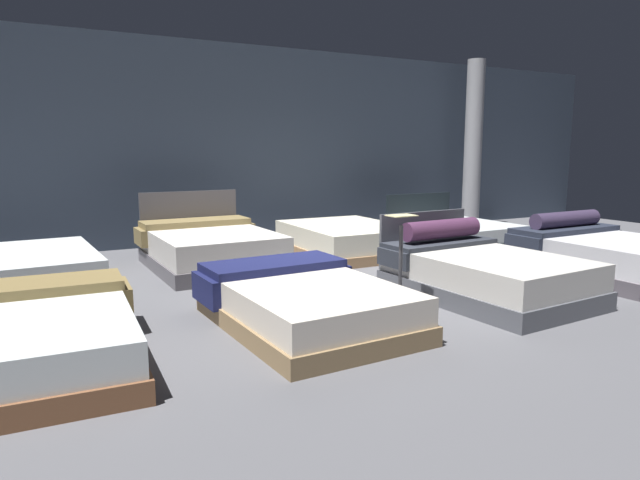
# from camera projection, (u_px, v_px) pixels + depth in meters

# --- Properties ---
(ground_plane) EXTENTS (18.00, 18.00, 0.02)m
(ground_plane) POSITION_uv_depth(u_px,v_px,m) (326.00, 280.00, 7.09)
(ground_plane) COLOR #5B5B60
(showroom_back_wall) EXTENTS (18.00, 0.06, 3.50)m
(showroom_back_wall) POSITION_uv_depth(u_px,v_px,m) (232.00, 144.00, 9.91)
(showroom_back_wall) COLOR #333D4C
(showroom_back_wall) RESTS_ON ground_plane
(bed_0) EXTENTS (1.67, 2.15, 0.52)m
(bed_0) POSITION_uv_depth(u_px,v_px,m) (28.00, 338.00, 4.20)
(bed_0) COLOR brown
(bed_0) RESTS_ON ground_plane
(bed_1) EXTENTS (1.58, 2.18, 0.51)m
(bed_1) POSITION_uv_depth(u_px,v_px,m) (304.00, 302.00, 5.22)
(bed_1) COLOR #8F734D
(bed_1) RESTS_ON ground_plane
(bed_2) EXTENTS (1.61, 2.24, 0.88)m
(bed_2) POSITION_uv_depth(u_px,v_px,m) (482.00, 273.00, 6.24)
(bed_2) COLOR #53565D
(bed_2) RESTS_ON ground_plane
(bed_3) EXTENTS (1.74, 1.97, 0.80)m
(bed_3) POSITION_uv_depth(u_px,v_px,m) (602.00, 255.00, 7.29)
(bed_3) COLOR #554F56
(bed_3) RESTS_ON ground_plane
(bed_4) EXTENTS (1.75, 2.20, 0.43)m
(bed_4) POSITION_uv_depth(u_px,v_px,m) (25.00, 270.00, 6.65)
(bed_4) COLOR #2F3534
(bed_4) RESTS_ON ground_plane
(bed_5) EXTENTS (1.73, 2.16, 1.02)m
(bed_5) POSITION_uv_depth(u_px,v_px,m) (210.00, 248.00, 7.81)
(bed_5) COLOR #524F54
(bed_5) RESTS_ON ground_plane
(bed_6) EXTENTS (1.68, 2.14, 0.47)m
(bed_6) POSITION_uv_depth(u_px,v_px,m) (346.00, 239.00, 8.85)
(bed_6) COLOR #97714C
(bed_6) RESTS_ON ground_plane
(bed_7) EXTENTS (1.62, 2.17, 0.82)m
(bed_7) POSITION_uv_depth(u_px,v_px,m) (455.00, 232.00, 9.84)
(bed_7) COLOR black
(bed_7) RESTS_ON ground_plane
(price_sign) EXTENTS (0.28, 0.24, 1.00)m
(price_sign) POSITION_uv_depth(u_px,v_px,m) (400.00, 275.00, 5.65)
(price_sign) COLOR #3F3F44
(price_sign) RESTS_ON ground_plane
(support_pillar) EXTENTS (0.37, 0.37, 3.50)m
(support_pillar) POSITION_uv_depth(u_px,v_px,m) (473.00, 145.00, 11.68)
(support_pillar) COLOR #99999E
(support_pillar) RESTS_ON ground_plane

